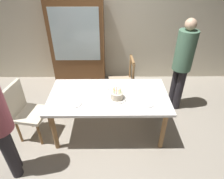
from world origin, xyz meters
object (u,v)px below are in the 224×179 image
Objects in this scene: dining_table at (109,99)px; plate_far_side at (103,87)px; chair_spindle_back at (122,83)px; china_cabinet at (78,44)px; chair_upholstered at (24,109)px; plate_near_celebrant at (74,103)px; birthday_cake at (117,96)px; person_guest at (183,61)px; plate_near_guest at (147,103)px.

dining_table is 0.24m from plate_far_side.
chair_spindle_back is 1.28m from china_cabinet.
plate_far_side is 1.25m from chair_upholstered.
plate_near_celebrant is (-0.49, -0.21, 0.09)m from dining_table.
birthday_cake is at bearing -64.99° from china_cabinet.
birthday_cake reaches higher than plate_near_celebrant.
chair_spindle_back is 0.50× the size of china_cabinet.
person_guest is at bearing 32.98° from birthday_cake.
plate_far_side and plate_near_guest have the same top height.
birthday_cake is at bearing -37.40° from dining_table.
chair_upholstered is (-1.41, 0.01, -0.25)m from birthday_cake.
plate_near_celebrant is 1.98m from person_guest.
person_guest is (1.27, 0.66, 0.32)m from dining_table.
person_guest is (0.74, 0.87, 0.23)m from plate_near_guest.
person_guest reaches higher than plate_near_guest.
china_cabinet reaches higher than dining_table.
plate_near_guest is at bearing -3.86° from chair_upholstered.
dining_table is at bearing -66.82° from plate_far_side.
plate_near_celebrant is at bearing -8.83° from chair_upholstered.
plate_near_guest reaches higher than dining_table.
dining_table is at bearing 142.60° from birthday_cake.
china_cabinet is (-0.56, 1.35, 0.22)m from plate_far_side.
chair_spindle_back is 1.15m from person_guest.
birthday_cake is 0.29× the size of chair_upholstered.
person_guest is 0.89× the size of china_cabinet.
dining_table is at bearing 23.00° from plate_near_celebrant.
plate_near_celebrant is 0.12× the size of china_cabinet.
chair_spindle_back reaches higher than plate_near_celebrant.
birthday_cake is 1.27× the size of plate_near_celebrant.
plate_far_side is at bearing 124.86° from birthday_cake.
dining_table is 0.20m from birthday_cake.
china_cabinet is (-1.92, 0.90, -0.01)m from person_guest.
plate_near_celebrant is 1.00× the size of plate_far_side.
chair_spindle_back is (0.34, 0.58, -0.28)m from plate_far_side.
china_cabinet is (-0.90, 0.77, 0.49)m from chair_spindle_back.
birthday_cake is 1.27× the size of plate_far_side.
birthday_cake is 0.37m from plate_far_side.
dining_table is 1.89× the size of chair_upholstered.
person_guest is (2.56, 0.74, 0.43)m from chair_upholstered.
chair_upholstered is (-1.29, -0.09, -0.12)m from dining_table.
plate_far_side reaches higher than dining_table.
plate_near_guest is 0.23× the size of chair_spindle_back.
chair_spindle_back is (-0.29, 1.00, -0.28)m from plate_near_guest.
plate_far_side is at bearing 46.06° from plate_near_celebrant.
plate_far_side is at bearing -120.64° from chair_spindle_back.
chair_upholstered is 0.50× the size of china_cabinet.
chair_upholstered is at bearing 171.17° from plate_near_celebrant.
dining_table is 6.42× the size of birthday_cake.
chair_upholstered is (-1.83, 0.12, -0.20)m from plate_near_guest.
plate_near_guest is at bearing -73.98° from chair_spindle_back.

